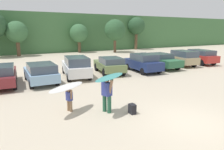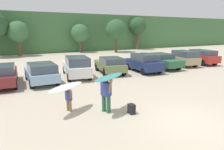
{
  "view_description": "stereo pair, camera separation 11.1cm",
  "coord_description": "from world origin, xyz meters",
  "px_view_note": "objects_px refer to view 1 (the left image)",
  "views": [
    {
      "loc": [
        -6.44,
        -5.36,
        3.7
      ],
      "look_at": [
        -0.59,
        5.66,
        0.95
      ],
      "focal_mm": 32.37,
      "sensor_mm": 36.0,
      "label": 1
    },
    {
      "loc": [
        -6.34,
        -5.41,
        3.7
      ],
      "look_at": [
        -0.59,
        5.66,
        0.95
      ],
      "focal_mm": 32.37,
      "sensor_mm": 36.0,
      "label": 2
    }
  ],
  "objects_px": {
    "parked_car_white": "(76,66)",
    "parked_car_navy": "(143,62)",
    "parked_car_maroon": "(0,75)",
    "person_child": "(69,98)",
    "parked_car_olive_green": "(110,65)",
    "parked_car_red": "(199,56)",
    "parked_car_forest_green": "(160,60)",
    "person_adult": "(107,92)",
    "surfboard_teal": "(110,77)",
    "parked_car_sky_blue": "(41,72)",
    "parked_car_tan": "(180,57)",
    "backpack_dropped": "(132,109)",
    "surfboard_white": "(67,87)"
  },
  "relations": [
    {
      "from": "parked_car_maroon",
      "to": "person_adult",
      "type": "height_order",
      "value": "person_adult"
    },
    {
      "from": "person_adult",
      "to": "person_child",
      "type": "bearing_deg",
      "value": -53.16
    },
    {
      "from": "parked_car_sky_blue",
      "to": "parked_car_olive_green",
      "type": "bearing_deg",
      "value": -83.91
    },
    {
      "from": "parked_car_sky_blue",
      "to": "parked_car_red",
      "type": "distance_m",
      "value": 17.32
    },
    {
      "from": "parked_car_sky_blue",
      "to": "person_adult",
      "type": "height_order",
      "value": "person_adult"
    },
    {
      "from": "parked_car_forest_green",
      "to": "parked_car_tan",
      "type": "height_order",
      "value": "parked_car_tan"
    },
    {
      "from": "person_adult",
      "to": "person_child",
      "type": "xyz_separation_m",
      "value": [
        -1.5,
        0.9,
        -0.32
      ]
    },
    {
      "from": "parked_car_red",
      "to": "surfboard_white",
      "type": "bearing_deg",
      "value": 121.15
    },
    {
      "from": "parked_car_red",
      "to": "person_child",
      "type": "relative_size",
      "value": 4.38
    },
    {
      "from": "person_adult",
      "to": "parked_car_sky_blue",
      "type": "bearing_deg",
      "value": -97.6
    },
    {
      "from": "parked_car_navy",
      "to": "parked_car_maroon",
      "type": "bearing_deg",
      "value": 91.01
    },
    {
      "from": "parked_car_forest_green",
      "to": "parked_car_tan",
      "type": "bearing_deg",
      "value": -83.74
    },
    {
      "from": "parked_car_white",
      "to": "parked_car_navy",
      "type": "distance_m",
      "value": 6.19
    },
    {
      "from": "parked_car_olive_green",
      "to": "backpack_dropped",
      "type": "distance_m",
      "value": 8.93
    },
    {
      "from": "parked_car_sky_blue",
      "to": "person_child",
      "type": "distance_m",
      "value": 6.05
    },
    {
      "from": "person_child",
      "to": "backpack_dropped",
      "type": "xyz_separation_m",
      "value": [
        2.43,
        -1.61,
        -0.41
      ]
    },
    {
      "from": "parked_car_white",
      "to": "surfboard_white",
      "type": "distance_m",
      "value": 7.39
    },
    {
      "from": "person_adult",
      "to": "parked_car_white",
      "type": "bearing_deg",
      "value": -119.8
    },
    {
      "from": "parked_car_maroon",
      "to": "person_child",
      "type": "bearing_deg",
      "value": -153.08
    },
    {
      "from": "parked_car_maroon",
      "to": "parked_car_forest_green",
      "type": "relative_size",
      "value": 1.04
    },
    {
      "from": "surfboard_teal",
      "to": "parked_car_sky_blue",
      "type": "bearing_deg",
      "value": -107.38
    },
    {
      "from": "surfboard_teal",
      "to": "backpack_dropped",
      "type": "distance_m",
      "value": 1.77
    },
    {
      "from": "backpack_dropped",
      "to": "parked_car_forest_green",
      "type": "bearing_deg",
      "value": 43.07
    },
    {
      "from": "parked_car_navy",
      "to": "parked_car_red",
      "type": "xyz_separation_m",
      "value": [
        8.33,
        0.76,
        0.01
      ]
    },
    {
      "from": "parked_car_sky_blue",
      "to": "parked_car_forest_green",
      "type": "distance_m",
      "value": 11.61
    },
    {
      "from": "parked_car_forest_green",
      "to": "parked_car_red",
      "type": "height_order",
      "value": "parked_car_red"
    },
    {
      "from": "parked_car_sky_blue",
      "to": "surfboard_teal",
      "type": "xyz_separation_m",
      "value": [
        1.94,
        -7.0,
        0.88
      ]
    },
    {
      "from": "parked_car_maroon",
      "to": "parked_car_olive_green",
      "type": "bearing_deg",
      "value": -85.35
    },
    {
      "from": "parked_car_white",
      "to": "parked_car_red",
      "type": "distance_m",
      "value": 14.47
    },
    {
      "from": "person_adult",
      "to": "parked_car_navy",
      "type": "bearing_deg",
      "value": -158.24
    },
    {
      "from": "person_adult",
      "to": "parked_car_maroon",
      "type": "bearing_deg",
      "value": -81.83
    },
    {
      "from": "parked_car_white",
      "to": "parked_car_navy",
      "type": "height_order",
      "value": "parked_car_white"
    },
    {
      "from": "parked_car_red",
      "to": "parked_car_tan",
      "type": "bearing_deg",
      "value": 96.99
    },
    {
      "from": "parked_car_forest_green",
      "to": "person_child",
      "type": "height_order",
      "value": "parked_car_forest_green"
    },
    {
      "from": "parked_car_maroon",
      "to": "surfboard_white",
      "type": "xyz_separation_m",
      "value": [
        2.73,
        -6.68,
        0.46
      ]
    },
    {
      "from": "parked_car_maroon",
      "to": "parked_car_olive_green",
      "type": "relative_size",
      "value": 1.1
    },
    {
      "from": "parked_car_forest_green",
      "to": "person_adult",
      "type": "distance_m",
      "value": 12.38
    },
    {
      "from": "parked_car_olive_green",
      "to": "parked_car_tan",
      "type": "bearing_deg",
      "value": -79.5
    },
    {
      "from": "parked_car_olive_green",
      "to": "surfboard_teal",
      "type": "height_order",
      "value": "surfboard_teal"
    },
    {
      "from": "parked_car_tan",
      "to": "parked_car_red",
      "type": "bearing_deg",
      "value": -82.63
    },
    {
      "from": "parked_car_sky_blue",
      "to": "parked_car_olive_green",
      "type": "relative_size",
      "value": 0.96
    },
    {
      "from": "surfboard_white",
      "to": "surfboard_teal",
      "type": "bearing_deg",
      "value": 121.63
    },
    {
      "from": "person_child",
      "to": "backpack_dropped",
      "type": "height_order",
      "value": "person_child"
    },
    {
      "from": "parked_car_navy",
      "to": "parked_car_red",
      "type": "relative_size",
      "value": 0.83
    },
    {
      "from": "parked_car_white",
      "to": "person_child",
      "type": "xyz_separation_m",
      "value": [
        -2.53,
        -6.75,
        -0.25
      ]
    },
    {
      "from": "parked_car_maroon",
      "to": "parked_car_red",
      "type": "xyz_separation_m",
      "value": [
        19.85,
        0.23,
        0.09
      ]
    },
    {
      "from": "person_child",
      "to": "surfboard_teal",
      "type": "xyz_separation_m",
      "value": [
        1.63,
        -0.95,
        1.04
      ]
    },
    {
      "from": "parked_car_forest_green",
      "to": "parked_car_red",
      "type": "bearing_deg",
      "value": -86.7
    },
    {
      "from": "parked_car_white",
      "to": "surfboard_teal",
      "type": "distance_m",
      "value": 7.8
    },
    {
      "from": "parked_car_white",
      "to": "person_child",
      "type": "height_order",
      "value": "parked_car_white"
    }
  ]
}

